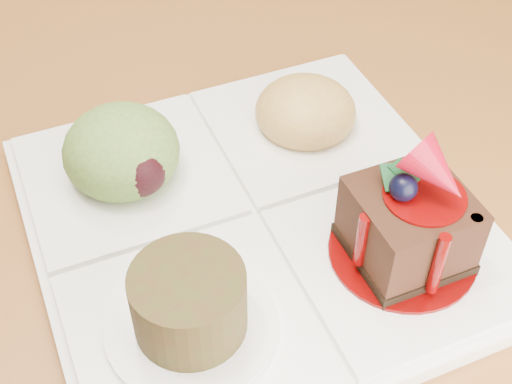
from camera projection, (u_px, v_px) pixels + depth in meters
ground at (49, 268)px, 1.40m from camera, size 6.00×6.00×0.00m
sampler_plate at (250, 203)px, 0.46m from camera, size 0.34×0.34×0.11m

